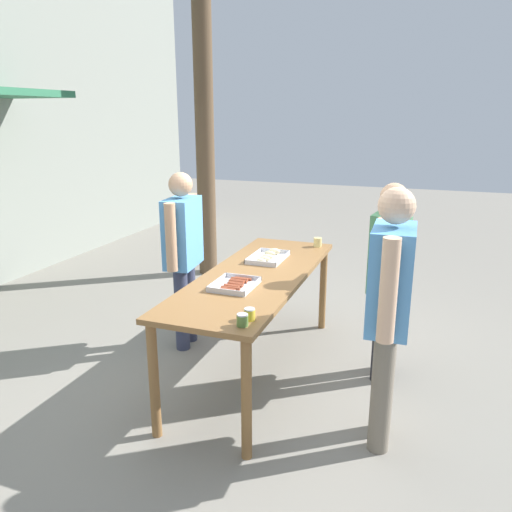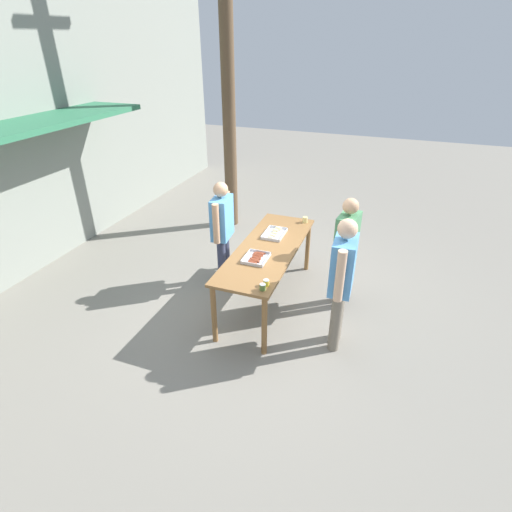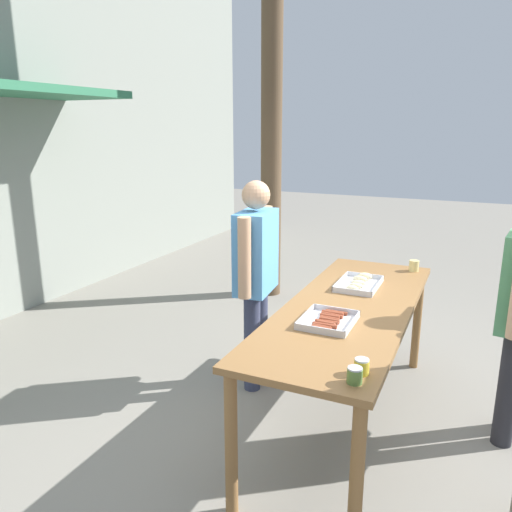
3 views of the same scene
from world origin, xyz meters
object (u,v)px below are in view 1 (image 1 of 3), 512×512
Objects in this scene: food_tray_buns at (268,257)px; person_server_behind_table at (183,246)px; beer_cup at (318,242)px; person_customer_holding_hotdog at (389,299)px; utility_pole at (201,14)px; food_tray_sausages at (235,285)px; condiment_jar_ketchup at (250,314)px; person_customer_with_cup at (389,266)px; condiment_jar_mustard at (242,320)px.

person_server_behind_table is (-0.17, 0.78, 0.07)m from food_tray_buns.
person_server_behind_table is (-0.76, 1.10, 0.05)m from beer_cup.
person_customer_holding_hotdog is at bearing -152.63° from beer_cup.
utility_pole is at bearing 53.25° from beer_cup.
condiment_jar_ketchup reaches higher than food_tray_sausages.
person_server_behind_table is (1.19, 1.11, 0.06)m from condiment_jar_ketchup.
person_customer_holding_hotdog reaches higher than person_customer_with_cup.
utility_pole is at bearing 13.99° from person_server_behind_table.
food_tray_buns is 0.26× the size of person_server_behind_table.
person_customer_holding_hotdog is (0.42, -0.84, 0.10)m from condiment_jar_mustard.
utility_pole is (2.13, 2.64, 2.38)m from person_customer_with_cup.
condiment_jar_mustard is (-0.66, -0.32, 0.02)m from food_tray_sausages.
condiment_jar_ketchup is (-0.55, -0.33, 0.02)m from food_tray_sausages.
food_tray_sausages is 1.20m from person_customer_holding_hotdog.
condiment_jar_ketchup is at bearing -149.08° from food_tray_sausages.
beer_cup is 0.01× the size of utility_pole.
condiment_jar_ketchup is 0.90m from person_customer_holding_hotdog.
person_customer_with_cup is (1.33, -0.75, 0.04)m from condiment_jar_mustard.
condiment_jar_mustard is 0.95m from person_customer_holding_hotdog.
food_tray_sausages is at bearing -179.95° from food_tray_buns.
beer_cup reaches higher than condiment_jar_mustard.
person_customer_holding_hotdog is (-1.05, -1.17, 0.12)m from food_tray_buns.
food_tray_buns is 5.60× the size of condiment_jar_ketchup.
person_customer_holding_hotdog is 1.06× the size of person_customer_with_cup.
person_customer_with_cup reaches higher than food_tray_buns.
person_customer_with_cup is at bearing -97.26° from food_tray_buns.
condiment_jar_ketchup is at bearing -5.14° from condiment_jar_mustard.
person_server_behind_table is at bearing 124.77° from beer_cup.
utility_pole is (2.00, 1.57, 2.44)m from food_tray_buns.
condiment_jar_mustard is at bearing -65.86° from person_customer_holding_hotdog.
person_customer_holding_hotdog is (-0.24, -1.17, 0.12)m from food_tray_sausages.
food_tray_buns is 1.50m from condiment_jar_mustard.
condiment_jar_ketchup is 0.01× the size of utility_pole.
person_customer_holding_hotdog is at bearing -120.34° from person_server_behind_table.
food_tray_sausages is at bearing -135.44° from person_server_behind_table.
person_server_behind_table is 0.25× the size of utility_pole.
person_customer_with_cup is (0.04, -1.85, -0.01)m from person_server_behind_table.
utility_pole is (1.41, 1.89, 2.42)m from beer_cup.
food_tray_sausages is 4.71× the size of condiment_jar_mustard.
condiment_jar_mustard is 0.05× the size of person_customer_with_cup.
person_server_behind_table is 2.13m from person_customer_holding_hotdog.
person_server_behind_table is at bearing 40.39° from condiment_jar_mustard.
condiment_jar_mustard is 1.70m from person_server_behind_table.
beer_cup is (1.95, 0.01, 0.01)m from condiment_jar_ketchup.
person_customer_holding_hotdog reaches higher than person_server_behind_table.
person_customer_with_cup reaches higher than condiment_jar_mustard.
person_server_behind_table reaches higher than person_customer_with_cup.
beer_cup is (0.59, -0.32, 0.02)m from food_tray_buns.
utility_pole is at bearing -121.15° from person_customer_with_cup.
person_server_behind_table reaches higher than beer_cup.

